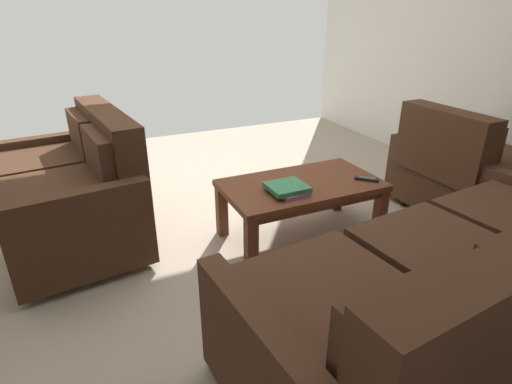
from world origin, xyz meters
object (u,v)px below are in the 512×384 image
at_px(armchair_side, 463,171).
at_px(sofa_main, 464,292).
at_px(tv_remote, 367,179).
at_px(coffee_table, 301,191).
at_px(loveseat_near, 75,189).
at_px(book_stack, 287,188).

bearing_deg(armchair_side, sofa_main, 40.62).
height_order(armchair_side, tv_remote, armchair_side).
relative_size(coffee_table, tv_remote, 7.33).
xyz_separation_m(loveseat_near, tv_remote, (-1.82, 0.78, 0.05)).
xyz_separation_m(sofa_main, book_stack, (0.26, -1.14, 0.09)).
bearing_deg(loveseat_near, coffee_table, 155.97).
distance_m(loveseat_near, tv_remote, 1.98).
relative_size(loveseat_near, armchair_side, 1.50).
relative_size(sofa_main, armchair_side, 2.28).
bearing_deg(armchair_side, loveseat_near, -16.84).
bearing_deg(tv_remote, book_stack, -5.18).
height_order(armchair_side, book_stack, armchair_side).
xyz_separation_m(loveseat_near, coffee_table, (-1.40, 0.62, -0.03)).
height_order(loveseat_near, book_stack, loveseat_near).
relative_size(loveseat_near, coffee_table, 1.32).
bearing_deg(coffee_table, book_stack, 30.68).
bearing_deg(coffee_table, sofa_main, 94.33).
relative_size(coffee_table, book_stack, 3.66).
xyz_separation_m(sofa_main, tv_remote, (-0.33, -1.09, 0.07)).
relative_size(sofa_main, loveseat_near, 1.52).
bearing_deg(book_stack, tv_remote, 174.82).
height_order(coffee_table, armchair_side, armchair_side).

